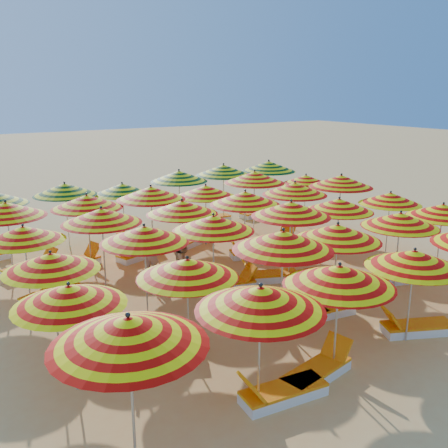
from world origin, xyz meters
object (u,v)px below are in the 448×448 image
at_px(umbrella_7, 187,268).
at_px(umbrella_25, 87,202).
at_px(umbrella_24, 6,210).
at_px(lounger_1, 317,371).
at_px(beachgoer_a, 151,255).
at_px(umbrella_32, 122,189).
at_px(lounger_15, 139,254).
at_px(umbrella_16, 339,205).
at_px(lounger_18, 138,235).
at_px(umbrella_20, 182,207).
at_px(lounger_11, 253,253).
at_px(lounger_0, 282,393).
at_px(umbrella_29, 306,180).
at_px(lounger_10, 52,293).
at_px(umbrella_3, 414,259).
at_px(lounger_13, 32,268).
at_px(umbrella_14, 213,223).
at_px(umbrella_11, 443,211).
at_px(lounger_4, 160,351).
at_px(beachgoer_b, 184,263).
at_px(lounger_12, 278,244).
at_px(umbrella_6, 69,296).
at_px(umbrella_19, 101,216).
at_px(umbrella_22, 295,189).
at_px(umbrella_31, 65,189).
at_px(lounger_6, 324,310).
at_px(umbrella_0, 129,331).
at_px(umbrella_2, 339,276).
at_px(lounger_16, 191,241).
at_px(umbrella_18, 24,234).
at_px(umbrella_26, 151,193).
at_px(umbrella_27, 206,191).
at_px(lounger_5, 294,316).
at_px(lounger_7, 400,277).
at_px(umbrella_8, 283,240).
at_px(lounger_8, 228,284).
at_px(lounger_19, 211,219).
at_px(umbrella_21, 245,198).
at_px(lounger_14, 76,263).
at_px(lounger_9, 269,276).
at_px(umbrella_15, 291,209).
at_px(umbrella_33, 179,176).
at_px(umbrella_17, 390,198).
at_px(umbrella_10, 400,220).

relative_size(umbrella_7, umbrella_25, 0.79).
xyz_separation_m(umbrella_24, lounger_1, (4.11, -9.31, -2.06)).
distance_m(umbrella_7, beachgoer_a, 5.30).
relative_size(umbrella_32, lounger_15, 1.41).
relative_size(umbrella_16, lounger_18, 1.64).
height_order(umbrella_20, lounger_11, umbrella_20).
xyz_separation_m(umbrella_7, umbrella_24, (-2.35, 7.08, 0.16)).
xyz_separation_m(umbrella_32, lounger_0, (-1.48, -11.55, -1.88)).
height_order(umbrella_29, lounger_10, umbrella_29).
height_order(umbrella_3, lounger_13, umbrella_3).
height_order(umbrella_14, lounger_11, umbrella_14).
relative_size(umbrella_7, umbrella_11, 0.83).
distance_m(lounger_4, beachgoer_b, 4.08).
height_order(lounger_10, lounger_12, same).
distance_m(umbrella_6, lounger_11, 9.15).
height_order(umbrella_19, lounger_4, umbrella_19).
xyz_separation_m(umbrella_14, lounger_13, (-3.97, 4.76, -1.99)).
bearing_deg(umbrella_22, umbrella_31, 146.20).
relative_size(umbrella_25, lounger_6, 1.64).
bearing_deg(umbrella_0, umbrella_2, 2.71).
bearing_deg(umbrella_14, lounger_12, 29.77).
distance_m(lounger_16, lounger_18, 2.31).
bearing_deg(lounger_11, umbrella_18, 17.89).
bearing_deg(umbrella_19, lounger_6, -50.90).
relative_size(umbrella_25, umbrella_32, 1.15).
bearing_deg(lounger_1, lounger_4, 122.61).
distance_m(umbrella_11, umbrella_20, 8.15).
bearing_deg(umbrella_24, umbrella_26, -2.77).
height_order(umbrella_27, lounger_5, umbrella_27).
distance_m(lounger_6, lounger_7, 3.67).
distance_m(umbrella_7, umbrella_8, 2.55).
height_order(umbrella_29, lounger_8, umbrella_29).
bearing_deg(lounger_1, beachgoer_b, 78.85).
distance_m(lounger_1, lounger_19, 12.72).
bearing_deg(lounger_0, umbrella_21, -113.96).
xyz_separation_m(umbrella_20, lounger_14, (-2.84, 2.25, -1.97)).
distance_m(umbrella_25, lounger_9, 6.37).
xyz_separation_m(umbrella_27, lounger_11, (0.63, -2.19, -1.92)).
distance_m(lounger_0, lounger_7, 7.43).
relative_size(umbrella_21, umbrella_25, 0.95).
relative_size(umbrella_6, umbrella_15, 0.84).
xyz_separation_m(umbrella_15, umbrella_33, (-0.02, 7.17, -0.02)).
xyz_separation_m(lounger_4, lounger_16, (4.63, 6.89, 0.00)).
height_order(umbrella_25, lounger_9, umbrella_25).
distance_m(umbrella_17, lounger_4, 10.43).
bearing_deg(umbrella_7, lounger_10, 109.86).
distance_m(umbrella_7, umbrella_25, 7.00).
distance_m(umbrella_10, lounger_10, 10.18).
distance_m(lounger_0, lounger_16, 10.12).
relative_size(umbrella_0, umbrella_26, 1.23).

